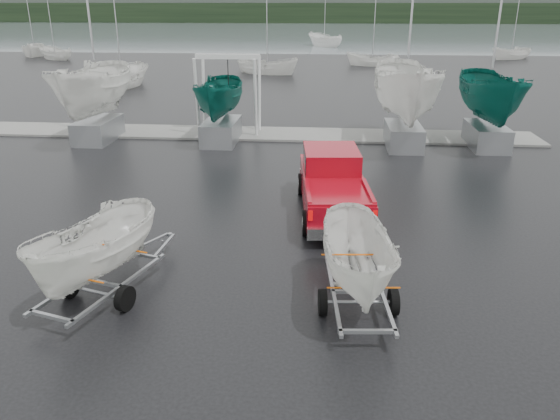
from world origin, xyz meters
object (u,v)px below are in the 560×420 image
Objects in this scene: trailer_hitched at (362,208)px; trailer_parked at (90,201)px; boat_hoist at (228,83)px; pickup_truck at (332,181)px.

trailer_hitched is 5.98m from trailer_parked.
trailer_hitched is at bearing -70.99° from boat_hoist.
boat_hoist is (-5.37, 10.82, 1.66)m from pickup_truck.
trailer_parked is (-5.98, -0.08, 0.00)m from trailer_hitched.
trailer_parked reaches higher than pickup_truck.
trailer_parked is at bearing -134.97° from pickup_truck.
pickup_truck is 1.30× the size of trailer_parked.
trailer_hitched reaches higher than boat_hoist.
trailer_hitched is 1.11× the size of boat_hoist.
trailer_hitched is at bearing 17.25° from trailer_parked.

